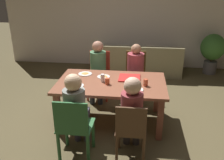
# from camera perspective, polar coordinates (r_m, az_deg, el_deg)

# --- Properties ---
(ground_plane) EXTENTS (20.00, 20.00, 0.00)m
(ground_plane) POSITION_cam_1_polar(r_m,az_deg,el_deg) (4.34, -0.15, -9.40)
(ground_plane) COLOR brown
(back_wall) EXTENTS (6.62, 0.12, 2.64)m
(back_wall) POSITION_cam_1_polar(r_m,az_deg,el_deg) (6.86, 3.00, 14.17)
(back_wall) COLOR silver
(back_wall) RESTS_ON ground
(dining_table) EXTENTS (1.76, 1.08, 0.73)m
(dining_table) POSITION_cam_1_polar(r_m,az_deg,el_deg) (4.04, -0.16, -1.69)
(dining_table) COLOR brown
(dining_table) RESTS_ON ground
(chair_0) EXTENTS (0.40, 0.42, 0.87)m
(chair_0) POSITION_cam_1_polar(r_m,az_deg,el_deg) (3.22, 4.41, -11.42)
(chair_0) COLOR brown
(chair_0) RESTS_ON ground
(person_0) EXTENTS (0.28, 0.49, 1.18)m
(person_0) POSITION_cam_1_polar(r_m,az_deg,el_deg) (3.24, 4.63, -6.98)
(person_0) COLOR #3C3637
(person_0) RESTS_ON ground
(chair_1) EXTENTS (0.46, 0.42, 0.91)m
(chair_1) POSITION_cam_1_polar(r_m,az_deg,el_deg) (3.30, -8.81, -10.75)
(chair_1) COLOR #2C6536
(chair_1) RESTS_ON ground
(person_1) EXTENTS (0.29, 0.51, 1.20)m
(person_1) POSITION_cam_1_polar(r_m,az_deg,el_deg) (3.32, -8.36, -6.26)
(person_1) COLOR #413B4E
(person_1) RESTS_ON ground
(chair_2) EXTENTS (0.44, 0.44, 0.94)m
(chair_2) POSITION_cam_1_polar(r_m,az_deg,el_deg) (5.04, -3.01, 1.82)
(chair_2) COLOR #A92F21
(chair_2) RESTS_ON ground
(person_2) EXTENTS (0.32, 0.51, 1.19)m
(person_2) POSITION_cam_1_polar(r_m,az_deg,el_deg) (4.84, -3.35, 3.24)
(person_2) COLOR #2C3242
(person_2) RESTS_ON ground
(chair_3) EXTENTS (0.42, 0.41, 0.97)m
(chair_3) POSITION_cam_1_polar(r_m,az_deg,el_deg) (4.95, 5.43, 1.42)
(chair_3) COLOR brown
(chair_3) RESTS_ON ground
(person_3) EXTENTS (0.32, 0.52, 1.16)m
(person_3) POSITION_cam_1_polar(r_m,az_deg,el_deg) (4.76, 5.44, 2.54)
(person_3) COLOR #2C3938
(person_3) RESTS_ON ground
(pizza_box_0) EXTENTS (0.36, 0.36, 0.02)m
(pizza_box_0) POSITION_cam_1_polar(r_m,az_deg,el_deg) (4.15, 4.09, 0.49)
(pizza_box_0) COLOR red
(pizza_box_0) RESTS_ON dining_table
(plate_0) EXTENTS (0.24, 0.24, 0.03)m
(plate_0) POSITION_cam_1_polar(r_m,az_deg,el_deg) (3.88, -8.33, -1.28)
(plate_0) COLOR white
(plate_0) RESTS_ON dining_table
(plate_1) EXTENTS (0.24, 0.24, 0.03)m
(plate_1) POSITION_cam_1_polar(r_m,az_deg,el_deg) (4.36, -6.26, 1.48)
(plate_1) COLOR white
(plate_1) RESTS_ON dining_table
(plate_2) EXTENTS (0.25, 0.25, 0.03)m
(plate_2) POSITION_cam_1_polar(r_m,az_deg,el_deg) (3.72, 5.38, -2.17)
(plate_2) COLOR white
(plate_2) RESTS_ON dining_table
(plate_3) EXTENTS (0.22, 0.22, 0.03)m
(plate_3) POSITION_cam_1_polar(r_m,az_deg,el_deg) (4.20, -1.97, 0.82)
(plate_3) COLOR white
(plate_3) RESTS_ON dining_table
(drinking_glass_0) EXTENTS (0.07, 0.07, 0.11)m
(drinking_glass_0) POSITION_cam_1_polar(r_m,az_deg,el_deg) (3.87, 7.82, -0.59)
(drinking_glass_0) COLOR #BC4F33
(drinking_glass_0) RESTS_ON dining_table
(drinking_glass_1) EXTENTS (0.07, 0.07, 0.10)m
(drinking_glass_1) POSITION_cam_1_polar(r_m,az_deg,el_deg) (3.90, -1.10, -0.27)
(drinking_glass_1) COLOR #BE492A
(drinking_glass_1) RESTS_ON dining_table
(drinking_glass_2) EXTENTS (0.06, 0.06, 0.13)m
(drinking_glass_2) POSITION_cam_1_polar(r_m,az_deg,el_deg) (3.99, -2.18, 0.48)
(drinking_glass_2) COLOR silver
(drinking_glass_2) RESTS_ON dining_table
(couch) EXTENTS (2.11, 0.87, 0.78)m
(couch) POSITION_cam_1_polar(r_m,az_deg,el_deg) (6.47, 6.35, 4.09)
(couch) COLOR #877D59
(couch) RESTS_ON ground
(potted_plant) EXTENTS (0.60, 0.60, 1.03)m
(potted_plant) POSITION_cam_1_polar(r_m,az_deg,el_deg) (6.80, 22.30, 6.51)
(potted_plant) COLOR #5C585A
(potted_plant) RESTS_ON ground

